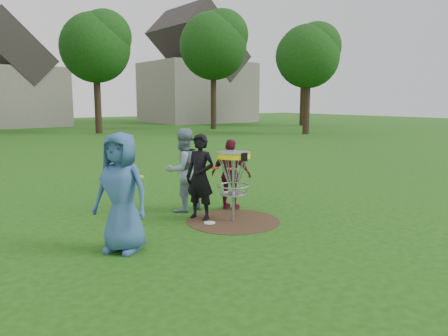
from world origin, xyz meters
TOP-DOWN VIEW (x-y plane):
  - ground at (0.00, 0.00)m, footprint 100.00×100.00m
  - dirt_patch at (0.00, 0.00)m, footprint 1.80×1.80m
  - player_blue at (-2.39, -0.31)m, footprint 0.99×1.08m
  - player_black at (-0.41, 0.52)m, footprint 0.61×0.72m
  - player_grey at (-0.36, 1.25)m, footprint 0.89×0.71m
  - player_maroon at (0.53, 0.76)m, footprint 0.76×0.94m
  - disc_on_grass at (-0.46, 0.14)m, footprint 0.22×0.22m
  - disc_golf_basket at (0.00, -0.00)m, footprint 0.66×0.67m
  - held_discs at (-0.57, 0.38)m, footprint 2.70×1.47m
  - tree_row at (0.44, 20.67)m, footprint 51.20×17.42m
  - house_row at (4.78, 33.07)m, footprint 44.50×10.65m

SIDE VIEW (x-z plane):
  - ground at x=0.00m, z-range 0.00..0.00m
  - dirt_patch at x=0.00m, z-range 0.00..0.01m
  - disc_on_grass at x=-0.46m, z-range 0.00..0.02m
  - player_maroon at x=0.53m, z-range 0.00..1.50m
  - player_black at x=-0.41m, z-range 0.00..1.67m
  - player_grey at x=-0.36m, z-range 0.00..1.74m
  - player_blue at x=-2.39m, z-range 0.00..1.85m
  - disc_golf_basket at x=0.00m, z-range 0.33..1.71m
  - held_discs at x=-0.57m, z-range 0.92..1.15m
  - house_row at x=4.78m, z-range -1.67..9.95m
  - tree_row at x=0.44m, z-range 1.26..11.16m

